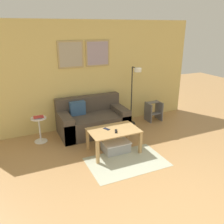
% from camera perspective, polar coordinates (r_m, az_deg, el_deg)
% --- Properties ---
extents(ground_plane, '(16.00, 16.00, 0.00)m').
position_cam_1_polar(ground_plane, '(3.54, 16.50, -23.81)').
color(ground_plane, tan).
extents(wall_back, '(5.60, 0.09, 2.55)m').
position_cam_1_polar(wall_back, '(5.82, -5.64, 8.83)').
color(wall_back, '#DDC472').
rests_on(wall_back, ground_plane).
extents(area_rug, '(1.44, 0.94, 0.01)m').
position_cam_1_polar(area_rug, '(4.55, 3.55, -11.85)').
color(area_rug, '#B2B79E').
rests_on(area_rug, ground_plane).
extents(couch, '(1.59, 0.87, 0.82)m').
position_cam_1_polar(couch, '(5.65, -4.77, -2.03)').
color(couch, '#4C4238').
rests_on(couch, ground_plane).
extents(coffee_table, '(0.98, 0.64, 0.48)m').
position_cam_1_polar(coffee_table, '(4.72, 0.39, -5.23)').
color(coffee_table, tan).
rests_on(coffee_table, ground_plane).
extents(storage_bin, '(0.54, 0.41, 0.22)m').
position_cam_1_polar(storage_bin, '(4.86, 0.91, -8.18)').
color(storage_bin, '#9EA3A8').
rests_on(storage_bin, ground_plane).
extents(floor_lamp, '(0.23, 0.46, 1.49)m').
position_cam_1_polar(floor_lamp, '(5.81, 5.47, 5.78)').
color(floor_lamp, black).
rests_on(floor_lamp, ground_plane).
extents(side_table, '(0.33, 0.33, 0.56)m').
position_cam_1_polar(side_table, '(5.37, -17.05, -3.59)').
color(side_table, white).
rests_on(side_table, ground_plane).
extents(book_stack, '(0.21, 0.15, 0.03)m').
position_cam_1_polar(book_stack, '(5.28, -17.30, -1.18)').
color(book_stack, '#4C4C51').
rests_on(book_stack, side_table).
extents(remote_control, '(0.10, 0.15, 0.02)m').
position_cam_1_polar(remote_control, '(4.60, 0.97, -4.64)').
color(remote_control, black).
rests_on(remote_control, coffee_table).
extents(cell_phone, '(0.12, 0.15, 0.01)m').
position_cam_1_polar(cell_phone, '(4.71, -1.32, -4.08)').
color(cell_phone, '#1E2338').
rests_on(cell_phone, coffee_table).
extents(step_stool, '(0.38, 0.34, 0.50)m').
position_cam_1_polar(step_stool, '(6.43, 9.98, 0.27)').
color(step_stool, slate).
rests_on(step_stool, ground_plane).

